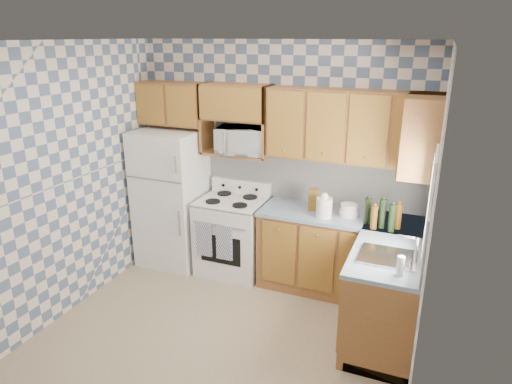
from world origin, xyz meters
TOP-DOWN VIEW (x-y plane):
  - floor at (0.00, 0.00)m, footprint 3.40×3.40m
  - back_wall at (0.00, 1.60)m, footprint 3.40×0.02m
  - right_wall at (1.70, 0.00)m, footprint 0.02×3.20m
  - backsplash_back at (0.40, 1.59)m, footprint 2.60×0.02m
  - backsplash_right at (1.69, 0.80)m, footprint 0.02×1.60m
  - refrigerator at (-1.27, 1.25)m, footprint 0.75×0.70m
  - stove_body at (-0.47, 1.28)m, footprint 0.76×0.65m
  - cooktop at (-0.47, 1.28)m, footprint 0.76×0.65m
  - backguard at (-0.47, 1.55)m, footprint 0.76×0.08m
  - dish_towel_left at (-0.67, 0.93)m, footprint 0.19×0.02m
  - dish_towel_right at (-0.41, 0.93)m, footprint 0.19×0.02m
  - base_cabinets_back at (0.82, 1.30)m, footprint 1.75×0.60m
  - base_cabinets_right at (1.40, 0.80)m, footprint 0.60×1.60m
  - countertop_back at (0.82, 1.30)m, footprint 1.77×0.63m
  - countertop_right at (1.40, 0.80)m, footprint 0.63×1.60m
  - upper_cabinets_back at (0.82, 1.44)m, footprint 1.75×0.33m
  - upper_cabinets_fridge at (-1.29, 1.44)m, footprint 0.82×0.33m
  - upper_cabinets_right at (1.53, 1.25)m, footprint 0.33×0.70m
  - microwave_shelf at (-0.47, 1.44)m, footprint 0.80×0.33m
  - microwave at (-0.40, 1.42)m, footprint 0.60×0.45m
  - sink at (1.40, 0.45)m, footprint 0.48×0.40m
  - window at (1.69, 0.45)m, footprint 0.02×0.66m
  - bottle_0 at (1.26, 1.10)m, footprint 0.07×0.07m
  - bottle_1 at (1.36, 1.04)m, footprint 0.07×0.07m
  - bottle_2 at (1.41, 1.14)m, footprint 0.07×0.07m
  - bottle_3 at (1.19, 1.04)m, footprint 0.07×0.07m
  - bottle_4 at (1.11, 1.16)m, footprint 0.07×0.07m
  - knife_block at (0.49, 1.33)m, footprint 0.14×0.14m
  - electric_kettle at (0.66, 1.15)m, footprint 0.17×0.17m
  - food_containers at (0.90, 1.28)m, footprint 0.20×0.20m
  - soap_bottle at (1.52, 0.17)m, footprint 0.06×0.06m

SIDE VIEW (x-z plane):
  - floor at x=0.00m, z-range 0.00..0.00m
  - base_cabinets_back at x=0.82m, z-range 0.00..0.88m
  - base_cabinets_right at x=1.40m, z-range 0.00..0.88m
  - stove_body at x=-0.47m, z-range 0.00..0.90m
  - dish_towel_left at x=-0.67m, z-range 0.32..0.73m
  - dish_towel_right at x=-0.41m, z-range 0.32..0.73m
  - refrigerator at x=-1.27m, z-range 0.00..1.68m
  - countertop_back at x=0.82m, z-range 0.88..0.92m
  - countertop_right at x=1.40m, z-range 0.88..0.92m
  - cooktop at x=-0.47m, z-range 0.89..0.92m
  - sink at x=1.40m, z-range 0.91..0.94m
  - food_containers at x=0.90m, z-range 0.92..1.05m
  - backguard at x=-0.47m, z-range 0.92..1.08m
  - soap_bottle at x=1.52m, z-range 0.92..1.09m
  - electric_kettle at x=0.66m, z-range 0.92..1.13m
  - knife_block at x=0.49m, z-range 0.92..1.16m
  - bottle_3 at x=1.19m, z-range 0.92..1.16m
  - bottle_2 at x=1.41m, z-range 0.92..1.18m
  - bottle_4 at x=1.11m, z-range 0.92..1.19m
  - bottle_1 at x=1.36m, z-range 0.92..1.20m
  - bottle_0 at x=1.26m, z-range 0.92..1.22m
  - backsplash_back at x=0.40m, z-range 0.92..1.48m
  - backsplash_right at x=1.69m, z-range 0.92..1.48m
  - back_wall at x=0.00m, z-range 0.00..2.70m
  - right_wall at x=1.70m, z-range 0.00..2.70m
  - microwave_shelf at x=-0.47m, z-range 1.42..1.45m
  - window at x=1.69m, z-range 1.02..1.88m
  - microwave at x=-0.40m, z-range 1.45..1.76m
  - upper_cabinets_back at x=0.82m, z-range 1.48..2.22m
  - upper_cabinets_right at x=1.53m, z-range 1.48..2.22m
  - upper_cabinets_fridge at x=-1.29m, z-range 1.72..2.22m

